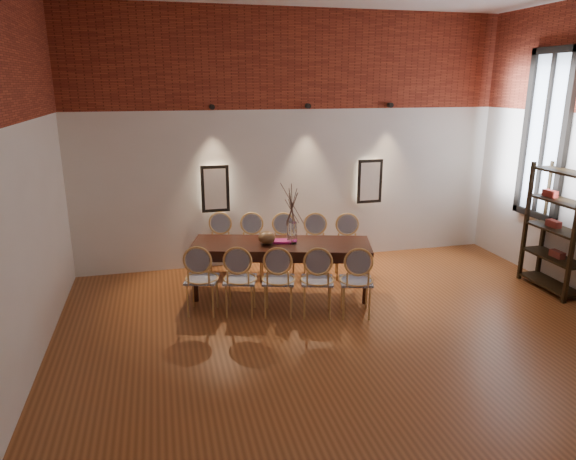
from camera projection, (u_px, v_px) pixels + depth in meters
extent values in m
cube|color=brown|center=(377.00, 364.00, 5.51)|extent=(7.00, 7.00, 0.02)
cube|color=silver|center=(293.00, 141.00, 8.26)|extent=(7.00, 0.10, 4.00)
cube|color=maroon|center=(295.00, 59.00, 7.85)|extent=(7.00, 0.02, 1.50)
cube|color=#FFEAC6|center=(215.00, 189.00, 8.05)|extent=(0.36, 0.06, 0.66)
cube|color=#FFEAC6|center=(369.00, 181.00, 8.67)|extent=(0.36, 0.06, 0.66)
cylinder|color=black|center=(212.00, 107.00, 7.68)|extent=(0.08, 0.10, 0.08)
cylinder|color=black|center=(308.00, 106.00, 8.04)|extent=(0.08, 0.10, 0.08)
cylinder|color=black|center=(390.00, 105.00, 8.37)|extent=(0.08, 0.10, 0.08)
cube|color=silver|center=(546.00, 135.00, 7.59)|extent=(0.02, 0.78, 2.38)
cube|color=black|center=(545.00, 135.00, 7.59)|extent=(0.08, 0.90, 2.50)
cube|color=black|center=(545.00, 135.00, 7.59)|extent=(0.06, 0.06, 2.40)
cube|color=black|center=(281.00, 268.00, 7.24)|extent=(2.60, 1.45, 0.75)
cylinder|color=silver|center=(292.00, 233.00, 7.09)|extent=(0.14, 0.14, 0.30)
ellipsoid|color=brown|center=(267.00, 238.00, 7.07)|extent=(0.24, 0.24, 0.18)
cube|color=#911255|center=(282.00, 241.00, 7.16)|extent=(0.30, 0.25, 0.03)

